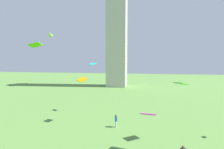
# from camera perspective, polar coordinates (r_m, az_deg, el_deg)

# --- Properties ---
(monument_obelisk) EXTENTS (6.67, 6.67, 49.91)m
(monument_obelisk) POSITION_cam_1_polar(r_m,az_deg,el_deg) (64.93, 1.59, 18.64)
(monument_obelisk) COLOR #B7B2A8
(monument_obelisk) RESTS_ON ground_plane
(person_1) EXTENTS (0.40, 0.53, 1.77)m
(person_1) POSITION_cam_1_polar(r_m,az_deg,el_deg) (25.05, 1.27, -14.39)
(person_1) COLOR silver
(person_1) RESTS_ON ground_plane
(kite_flying_0) EXTENTS (1.71, 1.23, 0.80)m
(kite_flying_0) POSITION_cam_1_polar(r_m,az_deg,el_deg) (28.59, -23.36, 8.70)
(kite_flying_0) COLOR #50C207
(kite_flying_1) EXTENTS (1.66, 1.27, 0.36)m
(kite_flying_1) POSITION_cam_1_polar(r_m,az_deg,el_deg) (18.34, 11.62, -12.37)
(kite_flying_1) COLOR #CB229A
(kite_flying_3) EXTENTS (1.87, 1.83, 0.44)m
(kite_flying_3) POSITION_cam_1_polar(r_m,az_deg,el_deg) (21.27, 21.40, -2.75)
(kite_flying_3) COLOR green
(kite_flying_4) EXTENTS (0.81, 1.27, 1.13)m
(kite_flying_4) POSITION_cam_1_polar(r_m,az_deg,el_deg) (34.25, -19.32, 12.15)
(kite_flying_4) COLOR #7ACD32
(kite_flying_5) EXTENTS (1.41, 1.52, 0.72)m
(kite_flying_5) POSITION_cam_1_polar(r_m,az_deg,el_deg) (26.30, -9.58, -1.61)
(kite_flying_5) COLOR #BE8606
(kite_flying_6) EXTENTS (1.43, 1.28, 0.36)m
(kite_flying_6) POSITION_cam_1_polar(r_m,az_deg,el_deg) (31.51, -6.23, 3.45)
(kite_flying_6) COLOR #13E5CB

